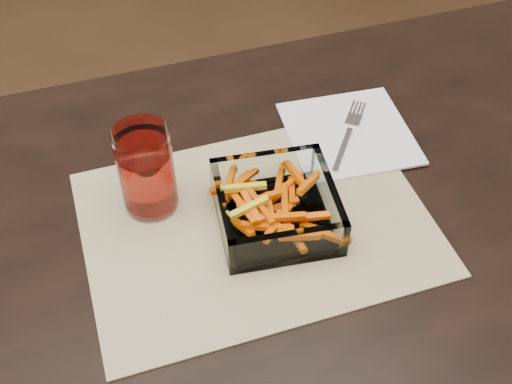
% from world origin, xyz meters
% --- Properties ---
extents(dining_table, '(1.60, 0.90, 0.75)m').
position_xyz_m(dining_table, '(0.00, 0.00, 0.66)').
color(dining_table, black).
rests_on(dining_table, ground).
extents(placemat, '(0.45, 0.33, 0.00)m').
position_xyz_m(placemat, '(0.02, 0.07, 0.75)').
color(placemat, tan).
rests_on(placemat, dining_table).
extents(glass_bowl, '(0.17, 0.17, 0.06)m').
position_xyz_m(glass_bowl, '(0.04, 0.06, 0.78)').
color(glass_bowl, white).
rests_on(glass_bowl, placemat).
extents(tumbler, '(0.07, 0.07, 0.13)m').
position_xyz_m(tumbler, '(-0.11, 0.14, 0.81)').
color(tumbler, white).
rests_on(tumbler, placemat).
extents(napkin, '(0.19, 0.19, 0.00)m').
position_xyz_m(napkin, '(0.20, 0.19, 0.76)').
color(napkin, white).
rests_on(napkin, placemat).
extents(fork, '(0.11, 0.14, 0.00)m').
position_xyz_m(fork, '(0.20, 0.19, 0.76)').
color(fork, silver).
rests_on(fork, napkin).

